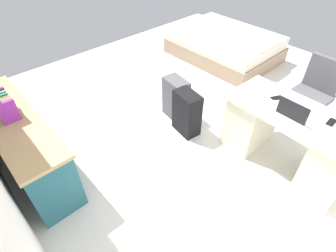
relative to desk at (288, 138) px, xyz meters
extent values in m
plane|color=silver|center=(1.12, 0.00, -0.39)|extent=(6.18, 6.18, 0.00)
cube|color=beige|center=(0.00, 0.00, 0.34)|extent=(1.45, 0.69, 0.04)
cube|color=beige|center=(-0.49, 0.01, -0.03)|extent=(0.41, 0.60, 0.71)
cube|color=beige|center=(0.49, -0.01, -0.03)|extent=(0.41, 0.60, 0.71)
cylinder|color=black|center=(0.19, -0.81, -0.37)|extent=(0.52, 0.52, 0.04)
cylinder|color=black|center=(0.19, -0.81, -0.18)|extent=(0.06, 0.06, 0.42)
cube|color=#4C4C51|center=(0.19, -0.81, 0.07)|extent=(0.48, 0.48, 0.08)
cube|color=#4C4C51|center=(0.18, -1.01, 0.33)|extent=(0.44, 0.08, 0.44)
cube|color=#235B6B|center=(1.92, 2.21, -0.04)|extent=(1.76, 0.44, 0.70)
cube|color=tan|center=(1.92, 2.21, 0.33)|extent=(1.80, 0.48, 0.04)
cube|color=#1E4E5B|center=(1.53, 1.98, -0.20)|extent=(0.67, 0.01, 0.24)
cube|color=#1E4E5B|center=(2.32, 1.98, -0.20)|extent=(0.67, 0.01, 0.24)
cube|color=gray|center=(2.19, -1.64, -0.25)|extent=(1.92, 1.42, 0.28)
cube|color=silver|center=(2.19, -1.64, -0.01)|extent=(1.85, 1.36, 0.20)
cube|color=white|center=(1.52, -1.64, 0.14)|extent=(0.49, 0.69, 0.10)
cube|color=black|center=(1.16, 0.43, -0.09)|extent=(0.39, 0.27, 0.60)
cube|color=#4C4C51|center=(1.48, 0.31, -0.09)|extent=(0.38, 0.26, 0.59)
cube|color=silver|center=(0.01, 0.06, 0.36)|extent=(0.31, 0.23, 0.02)
cube|color=black|center=(0.02, 0.16, 0.47)|extent=(0.31, 0.02, 0.19)
ellipsoid|color=white|center=(0.27, 0.05, 0.37)|extent=(0.06, 0.10, 0.03)
cube|color=black|center=(-0.29, -0.10, 0.36)|extent=(0.07, 0.14, 0.01)
cube|color=black|center=(0.29, -0.07, 0.36)|extent=(0.12, 0.15, 0.01)
cube|color=purple|center=(1.85, 2.21, 0.47)|extent=(0.04, 0.17, 0.24)
cube|color=#446D1F|center=(1.89, 2.21, 0.46)|extent=(0.03, 0.17, 0.22)
cube|color=#6F9E51|center=(1.93, 2.21, 0.45)|extent=(0.03, 0.17, 0.21)
cube|color=#7F356A|center=(1.97, 2.21, 0.45)|extent=(0.03, 0.17, 0.20)
cube|color=olive|center=(2.01, 2.21, 0.45)|extent=(0.03, 0.17, 0.19)
cube|color=#2C6C75|center=(2.05, 2.21, 0.45)|extent=(0.03, 0.17, 0.21)
cube|color=#619843|center=(2.09, 2.21, 0.46)|extent=(0.03, 0.17, 0.22)
camera|label=1|loc=(-0.69, 2.44, 2.07)|focal=28.71mm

